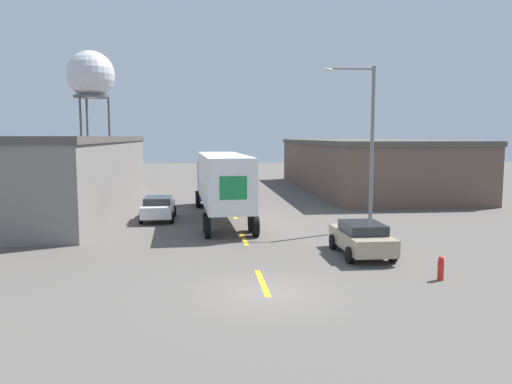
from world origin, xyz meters
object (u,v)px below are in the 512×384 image
(water_tower, at_px, (91,76))
(fire_hydrant, at_px, (441,268))
(street_lamp, at_px, (367,136))
(parked_car_left_far, at_px, (158,208))
(parked_car_right_near, at_px, (362,238))
(semi_truck, at_px, (221,180))

(water_tower, relative_size, fire_hydrant, 18.44)
(water_tower, height_order, street_lamp, water_tower)
(parked_car_left_far, bearing_deg, water_tower, 107.21)
(water_tower, distance_m, fire_hydrant, 57.32)
(parked_car_left_far, xyz_separation_m, parked_car_right_near, (9.49, -10.25, 0.00))
(parked_car_right_near, xyz_separation_m, street_lamp, (2.09, 5.85, 4.34))
(parked_car_right_near, height_order, street_lamp, street_lamp)
(semi_truck, distance_m, water_tower, 41.17)
(water_tower, xyz_separation_m, fire_hydrant, (22.59, -51.19, -12.47))
(semi_truck, distance_m, parked_car_left_far, 4.20)
(parked_car_right_near, relative_size, water_tower, 0.26)
(semi_truck, relative_size, parked_car_right_near, 3.44)
(semi_truck, relative_size, parked_car_left_far, 3.44)
(semi_truck, xyz_separation_m, street_lamp, (7.71, -4.67, 2.71))
(parked_car_left_far, relative_size, parked_car_right_near, 1.00)
(parked_car_left_far, relative_size, fire_hydrant, 4.76)
(parked_car_right_near, distance_m, fire_hydrant, 4.26)
(parked_car_right_near, distance_m, street_lamp, 7.58)
(water_tower, height_order, fire_hydrant, water_tower)
(semi_truck, height_order, street_lamp, street_lamp)
(water_tower, xyz_separation_m, street_lamp, (23.04, -41.41, -7.79))
(semi_truck, bearing_deg, fire_hydrant, -66.07)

